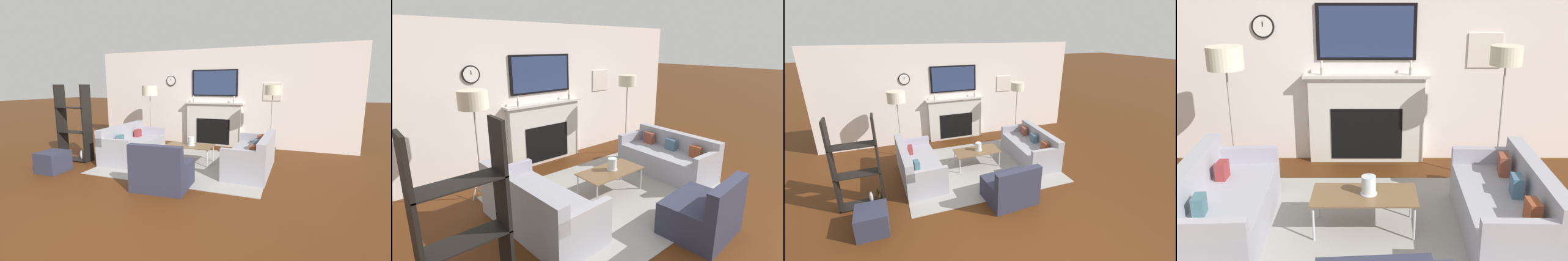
% 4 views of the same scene
% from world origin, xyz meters
% --- Properties ---
extents(ground_plane, '(60.00, 60.00, 0.00)m').
position_xyz_m(ground_plane, '(0.00, 0.00, 0.00)').
color(ground_plane, '#4C260E').
extents(fireplace_wall, '(7.38, 0.28, 2.70)m').
position_xyz_m(fireplace_wall, '(0.00, 4.64, 1.23)').
color(fireplace_wall, silver).
rests_on(fireplace_wall, ground_plane).
extents(area_rug, '(3.40, 2.66, 0.01)m').
position_xyz_m(area_rug, '(0.00, 2.58, 0.01)').
color(area_rug, '#98958F').
rests_on(area_rug, ground_plane).
extents(couch_left, '(0.88, 1.79, 0.77)m').
position_xyz_m(couch_left, '(-1.39, 2.58, 0.28)').
color(couch_left, '#9898A2').
rests_on(couch_left, ground_plane).
extents(couch_right, '(0.82, 1.76, 0.73)m').
position_xyz_m(couch_right, '(1.39, 2.58, 0.28)').
color(couch_right, '#9898A2').
rests_on(couch_right, ground_plane).
extents(armchair, '(0.93, 0.81, 0.78)m').
position_xyz_m(armchair, '(0.12, 1.16, 0.27)').
color(armchair, '#2C2D41').
rests_on(armchair, ground_plane).
extents(coffee_table, '(1.05, 0.53, 0.39)m').
position_xyz_m(coffee_table, '(-0.00, 2.68, 0.36)').
color(coffee_table, brown).
rests_on(coffee_table, ground_plane).
extents(hurricane_candle, '(0.17, 0.17, 0.19)m').
position_xyz_m(hurricane_candle, '(0.04, 2.69, 0.47)').
color(hurricane_candle, silver).
rests_on(hurricane_candle, coffee_table).
extents(floor_lamp_left, '(0.42, 0.42, 1.69)m').
position_xyz_m(floor_lamp_left, '(-1.62, 3.85, 1.53)').
color(floor_lamp_left, '#9E998E').
rests_on(floor_lamp_left, ground_plane).
extents(floor_lamp_right, '(0.37, 0.37, 1.70)m').
position_xyz_m(floor_lamp_right, '(1.62, 3.85, 1.54)').
color(floor_lamp_right, '#9E998E').
rests_on(floor_lamp_right, ground_plane).
extents(shelf_unit, '(0.77, 0.28, 1.70)m').
position_xyz_m(shelf_unit, '(-2.47, 1.97, 0.75)').
color(shelf_unit, black).
rests_on(shelf_unit, ground_plane).
extents(ottoman, '(0.49, 0.49, 0.40)m').
position_xyz_m(ottoman, '(-2.30, 1.18, 0.20)').
color(ottoman, '#2C2D41').
rests_on(ottoman, ground_plane).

